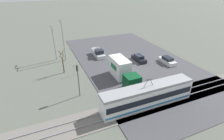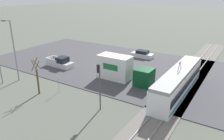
% 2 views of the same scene
% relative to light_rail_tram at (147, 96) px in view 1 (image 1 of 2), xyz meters
% --- Properties ---
extents(ground_plane, '(320.00, 320.00, 0.00)m').
position_rel_light_rail_tram_xyz_m(ground_plane, '(-6.11, -15.00, -1.69)').
color(ground_plane, '#565B51').
extents(road_surface, '(23.74, 44.65, 0.08)m').
position_rel_light_rail_tram_xyz_m(road_surface, '(-6.11, -15.00, -1.65)').
color(road_surface, '#424247').
rests_on(road_surface, ground).
extents(rail_bed, '(53.79, 4.40, 0.22)m').
position_rel_light_rail_tram_xyz_m(rail_bed, '(-6.11, 0.00, -1.64)').
color(rail_bed, slate).
rests_on(rail_bed, ground).
extents(light_rail_tram, '(14.69, 2.60, 4.45)m').
position_rel_light_rail_tram_xyz_m(light_rail_tram, '(0.00, 0.00, 0.00)').
color(light_rail_tram, white).
rests_on(light_rail_tram, ground).
extents(box_truck, '(2.61, 8.76, 3.69)m').
position_rel_light_rail_tram_xyz_m(box_truck, '(-0.12, -8.70, 0.09)').
color(box_truck, '#0C4723').
rests_on(box_truck, ground).
extents(pickup_truck, '(2.03, 5.31, 1.86)m').
position_rel_light_rail_tram_xyz_m(pickup_truck, '(0.38, -21.26, -0.91)').
color(pickup_truck, silver).
rests_on(pickup_truck, ground).
extents(sedan_car_0, '(1.70, 4.47, 1.45)m').
position_rel_light_rail_tram_xyz_m(sedan_car_0, '(-7.49, -14.76, -1.01)').
color(sedan_car_0, black).
rests_on(sedan_car_0, ground).
extents(sedan_car_1, '(1.85, 4.60, 1.45)m').
position_rel_light_rail_tram_xyz_m(sedan_car_1, '(-12.83, -11.06, -1.01)').
color(sedan_car_1, silver).
rests_on(sedan_car_1, ground).
extents(traffic_light_pole, '(0.28, 0.47, 5.51)m').
position_rel_light_rail_tram_xyz_m(traffic_light_pole, '(8.82, -6.46, 1.87)').
color(traffic_light_pole, '#47474C').
rests_on(traffic_light_pole, ground).
extents(street_tree, '(1.17, 0.97, 4.96)m').
position_rel_light_rail_tram_xyz_m(street_tree, '(9.83, -15.76, 0.57)').
color(street_tree, brown).
rests_on(street_tree, ground).
extents(street_lamp_near_crossing, '(0.36, 1.95, 9.16)m').
position_rel_light_rail_tram_xyz_m(street_lamp_near_crossing, '(8.37, -22.32, 3.53)').
color(street_lamp_near_crossing, gray).
rests_on(street_lamp_near_crossing, ground).
extents(street_lamp_mid_block, '(0.36, 1.95, 7.80)m').
position_rel_light_rail_tram_xyz_m(street_lamp_mid_block, '(10.38, -23.46, 2.83)').
color(street_lamp_mid_block, gray).
rests_on(street_lamp_mid_block, ground).
extents(no_parking_sign, '(0.32, 0.08, 2.43)m').
position_rel_light_rail_tram_xyz_m(no_parking_sign, '(8.12, -13.77, -0.21)').
color(no_parking_sign, gray).
rests_on(no_parking_sign, ground).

